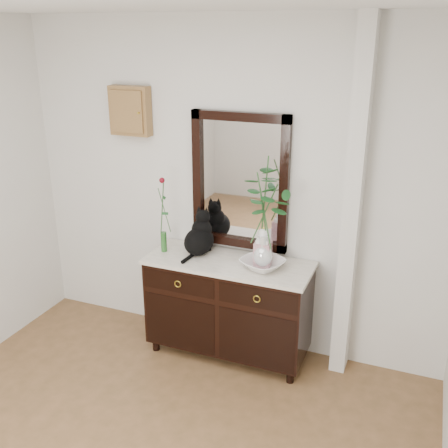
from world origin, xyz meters
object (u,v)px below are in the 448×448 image
at_px(lotus_bowl, 263,264).
at_px(ginger_jar, 263,247).
at_px(sideboard, 229,303).
at_px(cat, 199,233).

xyz_separation_m(lotus_bowl, ginger_jar, (-0.01, 0.03, 0.13)).
relative_size(sideboard, ginger_jar, 4.03).
distance_m(sideboard, cat, 0.63).
bearing_deg(sideboard, ginger_jar, -0.33).
xyz_separation_m(cat, lotus_bowl, (0.57, -0.08, -0.14)).
xyz_separation_m(sideboard, ginger_jar, (0.28, -0.00, 0.54)).
bearing_deg(lotus_bowl, sideboard, 174.26).
relative_size(sideboard, lotus_bowl, 4.17).
bearing_deg(lotus_bowl, ginger_jar, 109.00).
relative_size(sideboard, cat, 3.64).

